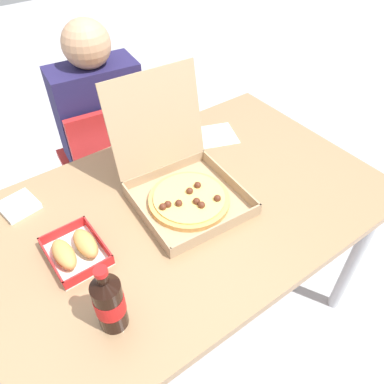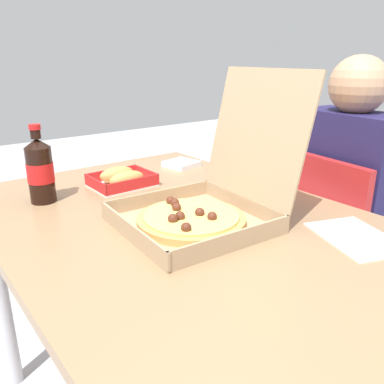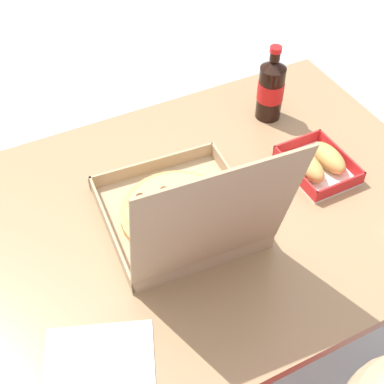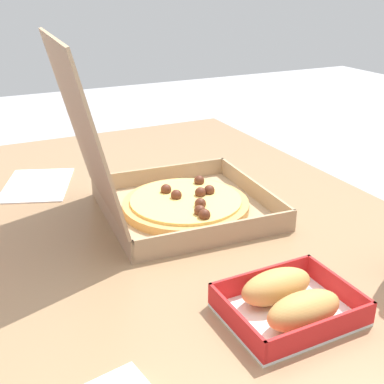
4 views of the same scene
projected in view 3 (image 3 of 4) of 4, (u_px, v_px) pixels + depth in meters
name	position (u px, v px, depth m)	size (l,w,h in m)	color
ground_plane	(185.00, 360.00, 1.81)	(10.00, 10.00, 0.00)	#B2B2B7
dining_table	(182.00, 238.00, 1.33)	(1.34, 0.86, 0.74)	#997551
pizza_box_open	(184.00, 214.00, 1.21)	(0.36, 0.43, 0.37)	tan
bread_side_box	(318.00, 163.00, 1.36)	(0.15, 0.19, 0.06)	white
cola_bottle	(271.00, 89.00, 1.47)	(0.07, 0.07, 0.22)	black
paper_menu	(99.00, 359.00, 1.02)	(0.21, 0.15, 0.00)	white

